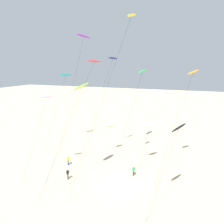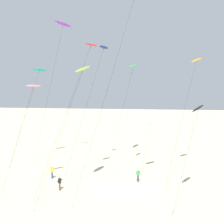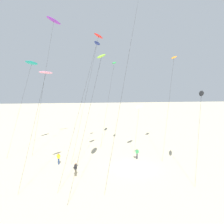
% 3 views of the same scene
% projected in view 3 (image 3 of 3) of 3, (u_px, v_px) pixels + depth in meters
% --- Properties ---
extents(ground_plane, '(260.00, 260.00, 0.00)m').
position_uv_depth(ground_plane, '(134.00, 168.00, 26.35)').
color(ground_plane, beige).
extents(kite_white, '(2.23, 2.84, 7.89)m').
position_uv_depth(kite_white, '(139.00, 107.00, 33.30)').
color(kite_white, white).
rests_on(kite_white, ground).
extents(kite_navy, '(5.07, 7.12, 18.52)m').
position_uv_depth(kite_navy, '(97.00, 46.00, 32.05)').
color(kite_navy, navy).
rests_on(kite_navy, ground).
extents(kite_green, '(4.17, 6.40, 16.43)m').
position_uv_depth(kite_green, '(114.00, 63.00, 38.92)').
color(kite_green, green).
rests_on(kite_green, ground).
extents(kite_pink, '(3.44, 4.55, 12.67)m').
position_uv_depth(kite_pink, '(45.00, 75.00, 22.01)').
color(kite_pink, pink).
rests_on(kite_pink, ground).
extents(kite_purple, '(4.76, 6.02, 23.15)m').
position_uv_depth(kite_purple, '(54.00, 22.00, 33.73)').
color(kite_purple, purple).
rests_on(kite_purple, ground).
extents(kite_teal, '(4.31, 5.95, 15.54)m').
position_uv_depth(kite_teal, '(31.00, 63.00, 33.16)').
color(kite_teal, teal).
rests_on(kite_teal, ground).
extents(kite_red, '(5.81, 8.09, 17.84)m').
position_uv_depth(kite_red, '(98.00, 38.00, 25.43)').
color(kite_red, red).
rests_on(kite_red, ground).
extents(kite_lime, '(4.63, 6.89, 14.97)m').
position_uv_depth(kite_lime, '(101.00, 57.00, 21.90)').
color(kite_lime, '#8CD833').
rests_on(kite_lime, ground).
extents(kite_black, '(3.65, 5.09, 10.59)m').
position_uv_depth(kite_black, '(201.00, 94.00, 24.13)').
color(kite_black, black).
rests_on(kite_black, ground).
extents(kite_orange, '(5.14, 6.85, 16.51)m').
position_uv_depth(kite_orange, '(174.00, 59.00, 33.23)').
color(kite_orange, orange).
rests_on(kite_orange, ground).
extents(kite_flyer_nearest, '(0.54, 0.51, 1.67)m').
position_uv_depth(kite_flyer_nearest, '(59.00, 158.00, 27.45)').
color(kite_flyer_nearest, navy).
rests_on(kite_flyer_nearest, ground).
extents(kite_flyer_middle, '(0.71, 0.72, 1.67)m').
position_uv_depth(kite_flyer_middle, '(76.00, 169.00, 23.76)').
color(kite_flyer_middle, '#4C4738').
rests_on(kite_flyer_middle, ground).
extents(kite_flyer_furthest, '(0.60, 0.57, 1.67)m').
position_uv_depth(kite_flyer_furthest, '(137.00, 153.00, 29.56)').
color(kite_flyer_furthest, '#33333D').
rests_on(kite_flyer_furthest, ground).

